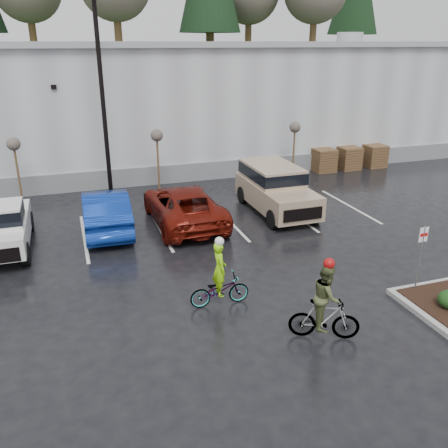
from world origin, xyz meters
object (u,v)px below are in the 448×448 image
object	(u,v)px
cyclist_hivis	(220,284)
pallet_stack_a	(324,160)
sapling_east	(295,130)
fire_lane_sign	(421,252)
pallet_stack_b	(349,158)
sapling_west	(14,148)
cyclist_olive	(325,310)
car_red	(183,205)
suv_tan	(277,190)
car_blue	(106,210)
lamppost	(101,79)
pallet_stack_c	(374,156)
sapling_mid	(157,139)

from	to	relation	value
cyclist_hivis	pallet_stack_a	bearing A→B (deg)	-38.90
sapling_east	fire_lane_sign	world-z (taller)	sapling_east
pallet_stack_b	pallet_stack_a	bearing A→B (deg)	180.00
sapling_west	pallet_stack_a	world-z (taller)	sapling_west
pallet_stack_a	cyclist_olive	size ratio (longest dim) A/B	0.59
cyclist_olive	car_red	bearing A→B (deg)	33.44
car_red	suv_tan	world-z (taller)	suv_tan
cyclist_hivis	car_blue	bearing A→B (deg)	20.69
lamppost	car_red	bearing A→B (deg)	-54.76
cyclist_hivis	cyclist_olive	size ratio (longest dim) A/B	0.94
pallet_stack_c	cyclist_hivis	bearing A→B (deg)	-138.31
sapling_east	pallet_stack_c	xyz separation A→B (m)	(6.00, 1.00, -2.05)
sapling_east	fire_lane_sign	size ratio (longest dim) A/B	1.45
pallet_stack_c	cyclist_olive	distance (m)	19.16
pallet_stack_b	car_red	world-z (taller)	car_red
car_red	suv_tan	bearing A→B (deg)	179.76
pallet_stack_c	car_blue	distance (m)	17.40
sapling_west	pallet_stack_a	distance (m)	16.66
lamppost	cyclist_hivis	xyz separation A→B (m)	(1.97, -10.50, -5.02)
car_red	cyclist_hivis	xyz separation A→B (m)	(-0.64, -6.81, -0.13)
sapling_east	pallet_stack_b	world-z (taller)	sapling_east
lamppost	fire_lane_sign	xyz separation A→B (m)	(7.80, -11.80, -4.28)
sapling_east	cyclist_hivis	size ratio (longest dim) A/B	1.50
pallet_stack_a	suv_tan	distance (m)	7.98
car_blue	car_red	size ratio (longest dim) A/B	0.88
sapling_mid	car_red	xyz separation A→B (m)	(0.11, -4.69, -1.93)
car_blue	suv_tan	xyz separation A→B (m)	(7.43, -0.27, 0.20)
car_blue	cyclist_olive	distance (m)	10.57
pallet_stack_b	cyclist_olive	xyz separation A→B (m)	(-10.20, -14.94, 0.16)
sapling_west	sapling_east	distance (m)	14.00
sapling_mid	sapling_east	size ratio (longest dim) A/B	1.00
cyclist_olive	pallet_stack_a	bearing A→B (deg)	-4.76
car_blue	car_red	bearing A→B (deg)	176.29
lamppost	car_red	xyz separation A→B (m)	(2.61, -3.69, -4.89)
pallet_stack_a	pallet_stack_c	distance (m)	3.50
lamppost	pallet_stack_c	bearing A→B (deg)	7.13
sapling_west	cyclist_hivis	xyz separation A→B (m)	(5.97, -11.50, -2.06)
lamppost	sapling_east	size ratio (longest dim) A/B	2.88
pallet_stack_a	car_red	xyz separation A→B (m)	(-9.89, -5.69, 0.12)
sapling_west	car_blue	bearing A→B (deg)	-51.82
pallet_stack_a	pallet_stack_b	bearing A→B (deg)	0.00
pallet_stack_b	car_blue	bearing A→B (deg)	-159.91
suv_tan	cyclist_hivis	bearing A→B (deg)	-125.71
suv_tan	cyclist_hivis	world-z (taller)	cyclist_hivis
lamppost	pallet_stack_b	xyz separation A→B (m)	(14.20, 2.00, -5.01)
sapling_east	car_red	size ratio (longest dim) A/B	0.56
pallet_stack_b	pallet_stack_c	xyz separation A→B (m)	(1.80, 0.00, 0.00)
fire_lane_sign	cyclist_hivis	size ratio (longest dim) A/B	1.03
pallet_stack_a	fire_lane_sign	bearing A→B (deg)	-108.81
pallet_stack_c	cyclist_hivis	size ratio (longest dim) A/B	0.63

